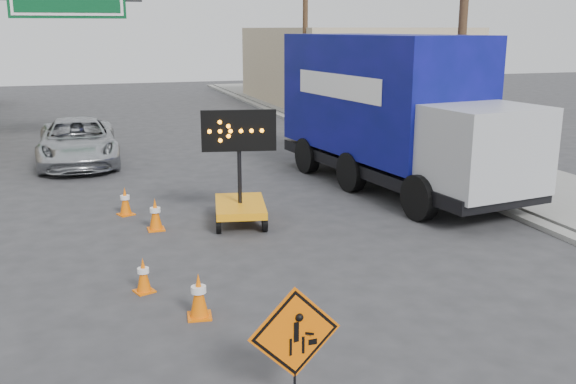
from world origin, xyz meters
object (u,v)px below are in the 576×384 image
construction_sign (295,344)px  box_truck (393,120)px  pickup_truck (78,142)px  arrow_board (240,199)px

construction_sign → box_truck: (6.31, 9.92, 1.15)m
construction_sign → pickup_truck: bearing=96.5°
construction_sign → arrow_board: arrow_board is taller
box_truck → arrow_board: bearing=-164.1°
box_truck → construction_sign: bearing=-130.3°
arrow_board → box_truck: size_ratio=0.29×
pickup_truck → box_truck: bearing=-35.8°
construction_sign → arrow_board: (1.19, 7.67, -0.22)m
arrow_board → pickup_truck: size_ratio=0.49×
construction_sign → arrow_board: size_ratio=0.57×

